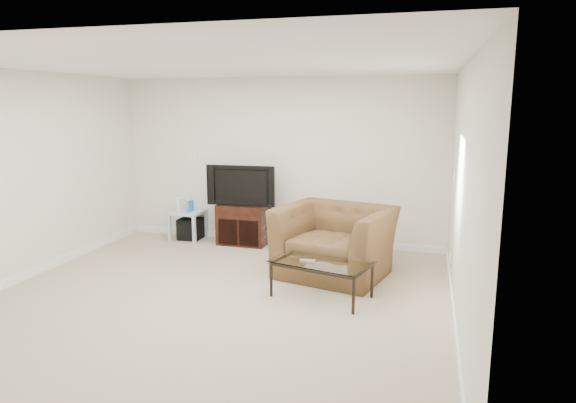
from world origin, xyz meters
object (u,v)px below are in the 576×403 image
(television, at_px, (243,185))
(coffee_table, at_px, (321,279))
(recliner, at_px, (335,230))
(side_table, at_px, (188,225))
(subwoofer, at_px, (191,229))
(tv_stand, at_px, (244,224))

(television, distance_m, coffee_table, 2.55)
(television, distance_m, recliner, 1.94)
(coffee_table, bearing_deg, side_table, 143.33)
(recliner, bearing_deg, television, 160.52)
(side_table, xyz_separation_m, coffee_table, (2.53, -1.89, -0.02))
(subwoofer, height_order, coffee_table, coffee_table)
(television, bearing_deg, side_table, 175.79)
(side_table, relative_size, subwoofer, 1.40)
(tv_stand, bearing_deg, subwoofer, 179.69)
(tv_stand, xyz_separation_m, subwoofer, (-0.91, 0.02, -0.15))
(television, relative_size, recliner, 0.74)
(subwoofer, relative_size, coffee_table, 0.32)
(subwoofer, distance_m, recliner, 2.76)
(tv_stand, xyz_separation_m, television, (-0.00, -0.03, 0.61))
(tv_stand, height_order, television, television)
(tv_stand, relative_size, recliner, 0.56)
(side_table, height_order, subwoofer, side_table)
(tv_stand, bearing_deg, coffee_table, -48.97)
(recliner, height_order, coffee_table, recliner)
(tv_stand, xyz_separation_m, coffee_table, (1.59, -1.89, -0.10))
(subwoofer, bearing_deg, television, -3.06)
(coffee_table, bearing_deg, subwoofer, 142.75)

